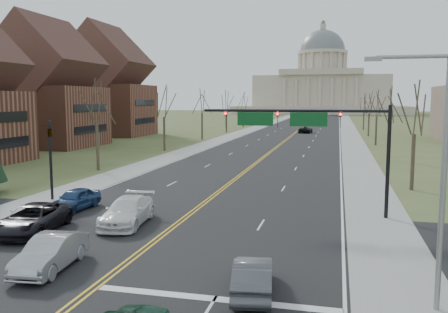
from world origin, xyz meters
The scene contains 32 objects.
ground centered at (0.00, 0.00, 0.00)m, with size 600.00×600.00×0.00m, color #4D542A.
road centered at (0.00, 110.00, 0.01)m, with size 20.00×380.00×0.01m, color black.
cross_road centered at (0.00, 6.00, 0.01)m, with size 120.00×14.00×0.01m, color black.
sidewalk_left centered at (-12.00, 110.00, 0.01)m, with size 4.00×380.00×0.03m, color gray.
sidewalk_right centered at (12.00, 110.00, 0.01)m, with size 4.00×380.00×0.03m, color gray.
center_line centered at (0.00, 110.00, 0.01)m, with size 0.42×380.00×0.01m, color gold.
edge_line_left centered at (-9.80, 110.00, 0.01)m, with size 0.15×380.00×0.01m, color silver.
edge_line_right centered at (9.80, 110.00, 0.01)m, with size 0.15×380.00×0.01m, color silver.
stop_bar centered at (5.00, -1.00, 0.01)m, with size 9.50×0.50×0.01m, color silver.
capitol centered at (0.00, 249.91, 14.20)m, with size 90.00×60.00×50.00m.
signal_mast centered at (7.45, 13.50, 5.76)m, with size 12.12×0.44×7.20m.
signal_left centered at (-11.50, 13.50, 3.71)m, with size 0.32×0.36×6.00m.
street_light centered at (12.74, 0.00, 5.23)m, with size 2.90×0.25×9.07m.
tree_r_0 centered at (15.50, 24.00, 6.55)m, with size 3.74×3.74×8.50m.
tree_l_0 centered at (-15.50, 28.00, 6.94)m, with size 3.96×3.96×9.00m.
tree_r_1 centered at (15.50, 44.00, 6.55)m, with size 3.74×3.74×8.50m.
tree_l_1 centered at (-15.50, 48.00, 6.94)m, with size 3.96×3.96×9.00m.
tree_r_2 centered at (15.50, 64.00, 6.55)m, with size 3.74×3.74×8.50m.
tree_l_2 centered at (-15.50, 68.00, 6.94)m, with size 3.96×3.96×9.00m.
tree_r_3 centered at (15.50, 84.00, 6.55)m, with size 3.74×3.74×8.50m.
tree_l_3 centered at (-15.50, 88.00, 6.94)m, with size 3.96×3.96×9.00m.
tree_r_4 centered at (15.50, 104.00, 6.55)m, with size 3.74×3.74×8.50m.
tree_l_4 centered at (-15.50, 108.00, 6.94)m, with size 3.96×3.96×9.00m.
bldg_left_mid centered at (-36.00, 50.00, 8.54)m, with size 15.10×14.28×20.75m.
bldg_left_far centered at (-38.00, 74.00, 9.54)m, with size 17.10×14.28×23.25m.
car_nb_outer_lead centered at (6.31, -0.17, 0.71)m, with size 1.48×4.24×1.40m, color #4C4E54.
car_sb_inner_lead centered at (-2.90, 0.35, 0.77)m, with size 1.60×4.60×1.52m, color #A1A3A9.
car_sb_outer_lead centered at (-7.37, 5.37, 0.80)m, with size 2.61×5.67×1.57m, color black.
car_sb_inner_second centered at (-2.86, 8.18, 0.82)m, with size 2.26×5.57×1.62m, color white.
car_sb_outer_second centered at (-7.99, 10.87, 0.75)m, with size 1.75×4.34×1.48m, color navy.
car_far_nb centered at (2.27, 90.57, 0.75)m, with size 2.45×5.31×1.48m, color black.
car_far_sb centered at (-1.52, 139.82, 0.78)m, with size 1.80×4.48×1.53m, color #4F5157.
Camera 1 is at (9.36, -17.64, 7.54)m, focal length 38.00 mm.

